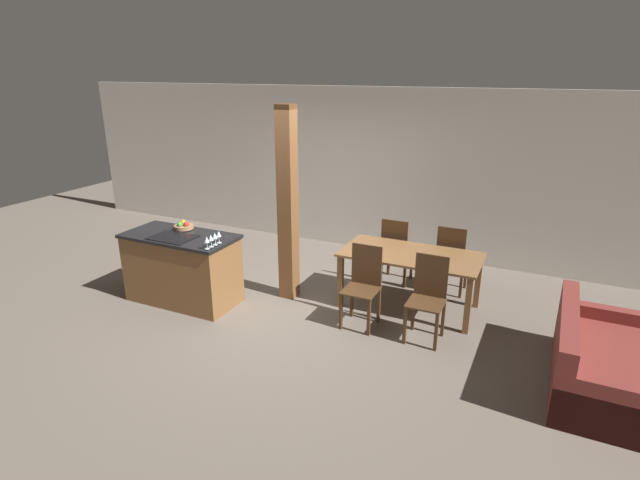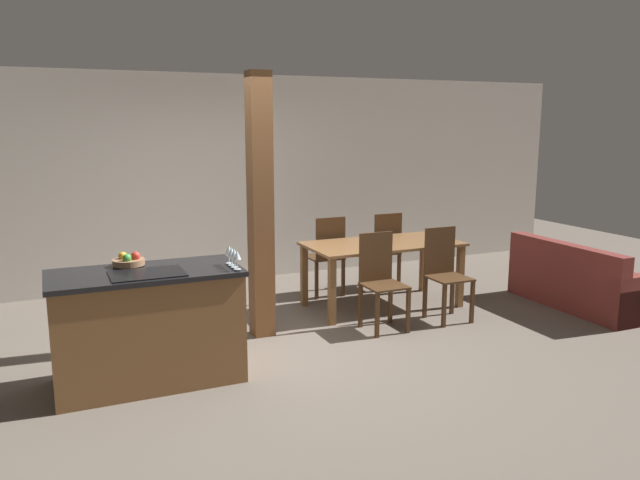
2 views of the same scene
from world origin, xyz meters
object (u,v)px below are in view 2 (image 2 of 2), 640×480
fruit_bowl (129,261)px  dining_table (382,251)px  wine_glass_end (229,250)px  wine_glass_middle (234,254)px  couch (585,284)px  wine_glass_far (232,252)px  kitchen_island (148,326)px  dining_chair_far_right (383,249)px  dining_chair_near_right (445,272)px  dining_chair_far_left (327,254)px  dining_chair_near_left (381,279)px  timber_post (260,207)px  wine_glass_near (237,256)px

fruit_bowl → dining_table: (2.87, 0.88, -0.33)m
wine_glass_end → fruit_bowl: bearing=160.9°
wine_glass_middle → couch: bearing=5.1°
wine_glass_middle → wine_glass_far: size_ratio=1.00×
wine_glass_far → couch: 4.34m
couch → dining_table: bearing=67.3°
dining_table → wine_glass_middle: bearing=-148.2°
kitchen_island → wine_glass_end: bearing=-5.0°
couch → wine_glass_middle: bearing=95.7°
kitchen_island → dining_chair_far_right: size_ratio=1.52×
fruit_bowl → dining_chair_near_right: (3.27, 0.22, -0.46)m
dining_chair_near_right → dining_chair_far_left: bearing=120.5°
dining_chair_near_left → timber_post: timber_post is taller
wine_glass_near → dining_chair_near_right: (2.50, 0.72, -0.54)m
wine_glass_near → wine_glass_end: bearing=90.0°
dining_chair_near_left → dining_chair_far_right: 1.55m
fruit_bowl → wine_glass_near: (0.77, -0.50, 0.07)m
dining_chair_near_left → dining_chair_far_left: (0.00, 1.33, 0.00)m
dining_chair_far_right → couch: dining_chair_far_right is taller
wine_glass_far → timber_post: (0.54, 0.86, 0.23)m
wine_glass_end → dining_chair_near_right: 2.60m
dining_chair_far_right → timber_post: 2.35m
wine_glass_far → fruit_bowl: bearing=155.9°
dining_chair_near_left → dining_chair_near_right: same height
dining_table → fruit_bowl: bearing=-162.9°
fruit_bowl → wine_glass_end: bearing=-19.1°
wine_glass_end → timber_post: size_ratio=0.06×
timber_post → dining_table: bearing=13.2°
dining_table → dining_chair_near_left: bearing=-120.5°
wine_glass_middle → dining_chair_near_right: size_ratio=0.16×
wine_glass_near → wine_glass_far: bearing=90.0°
kitchen_island → dining_chair_far_right: dining_chair_far_right is taller
wine_glass_far → dining_chair_far_right: 3.18m
wine_glass_far → dining_table: 2.47m
kitchen_island → wine_glass_far: 0.90m
timber_post → wine_glass_end: bearing=-124.5°
dining_chair_near_left → couch: 2.57m
wine_glass_end → dining_chair_far_right: wine_glass_end is taller
wine_glass_middle → dining_chair_far_left: bearing=49.1°
fruit_bowl → dining_chair_near_left: (2.48, 0.22, -0.46)m
wine_glass_near → wine_glass_middle: (0.00, 0.08, 0.00)m
wine_glass_far → couch: (4.26, 0.30, -0.79)m
kitchen_island → dining_table: size_ratio=0.86×
wine_glass_near → timber_post: bearing=62.2°
dining_chair_far_left → timber_post: bearing=41.4°
dining_chair_far_right → timber_post: size_ratio=0.38×
dining_chair_near_right → couch: size_ratio=0.59×
fruit_bowl → wine_glass_near: 0.92m
dining_chair_near_right → couch: (1.76, -0.26, -0.26)m
dining_chair_near_left → fruit_bowl: bearing=-175.0°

